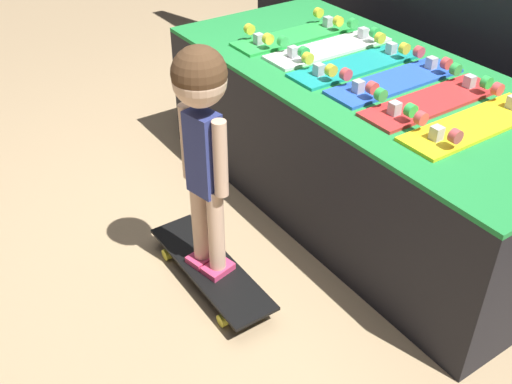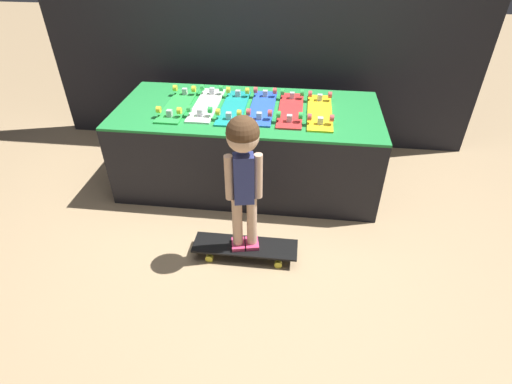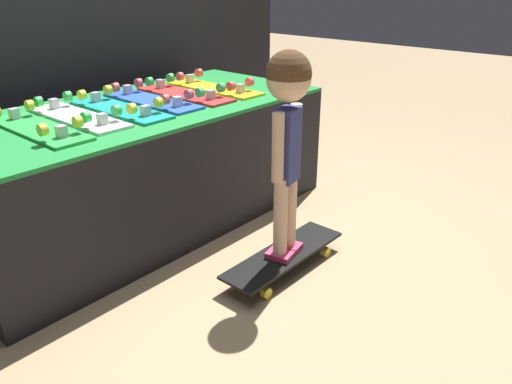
{
  "view_description": "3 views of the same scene",
  "coord_description": "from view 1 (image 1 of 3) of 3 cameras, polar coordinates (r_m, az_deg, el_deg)",
  "views": [
    {
      "loc": [
        1.77,
        -1.23,
        1.8
      ],
      "look_at": [
        0.1,
        -0.1,
        0.38
      ],
      "focal_mm": 42.0,
      "sensor_mm": 36.0,
      "label": 1
    },
    {
      "loc": [
        0.42,
        -2.34,
        2.0
      ],
      "look_at": [
        0.15,
        -0.04,
        0.34
      ],
      "focal_mm": 28.0,
      "sensor_mm": 36.0,
      "label": 2
    },
    {
      "loc": [
        -1.57,
        -1.62,
        1.35
      ],
      "look_at": [
        0.09,
        -0.16,
        0.37
      ],
      "focal_mm": 35.0,
      "sensor_mm": 36.0,
      "label": 3
    }
  ],
  "objects": [
    {
      "name": "skateboard_white_on_rack",
      "position": [
        3.03,
        6.96,
        13.61
      ],
      "size": [
        0.19,
        0.67,
        0.09
      ],
      "color": "white",
      "rests_on": "display_rack"
    },
    {
      "name": "display_rack",
      "position": [
        2.95,
        10.46,
        4.87
      ],
      "size": [
        2.11,
        0.96,
        0.68
      ],
      "color": "black",
      "rests_on": "ground_plane"
    },
    {
      "name": "ground_plane",
      "position": [
        2.81,
        0.49,
        -4.65
      ],
      "size": [
        16.0,
        16.0,
        0.0
      ],
      "primitive_type": "plane",
      "color": "tan"
    },
    {
      "name": "skateboard_teal_on_rack",
      "position": [
        2.85,
        9.5,
        12.02
      ],
      "size": [
        0.19,
        0.67,
        0.09
      ],
      "color": "teal",
      "rests_on": "display_rack"
    },
    {
      "name": "skateboard_red_on_rack",
      "position": [
        2.58,
        16.48,
        8.49
      ],
      "size": [
        0.19,
        0.67,
        0.09
      ],
      "color": "red",
      "rests_on": "display_rack"
    },
    {
      "name": "skateboard_green_on_rack",
      "position": [
        3.17,
        3.66,
        14.77
      ],
      "size": [
        0.19,
        0.67,
        0.09
      ],
      "color": "green",
      "rests_on": "display_rack"
    },
    {
      "name": "skateboard_blue_on_rack",
      "position": [
        2.73,
        13.15,
        10.45
      ],
      "size": [
        0.19,
        0.67,
        0.09
      ],
      "color": "blue",
      "rests_on": "display_rack"
    },
    {
      "name": "child",
      "position": [
        2.16,
        -5.17,
        6.49
      ],
      "size": [
        0.23,
        0.2,
        0.97
      ],
      "rotation": [
        0.0,
        0.0,
        0.21
      ],
      "color": "#E03D6B",
      "rests_on": "skateboard_on_floor"
    },
    {
      "name": "skateboard_yellow_on_rack",
      "position": [
        2.45,
        20.16,
        6.28
      ],
      "size": [
        0.19,
        0.67,
        0.09
      ],
      "color": "yellow",
      "rests_on": "display_rack"
    },
    {
      "name": "skateboard_on_floor",
      "position": [
        2.56,
        -4.35,
        -7.27
      ],
      "size": [
        0.72,
        0.2,
        0.09
      ],
      "color": "black",
      "rests_on": "ground_plane"
    }
  ]
}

